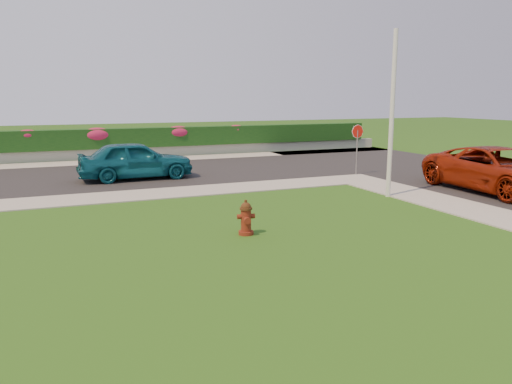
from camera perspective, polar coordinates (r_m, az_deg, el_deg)
name	(u,v)px	position (r m, az deg, el deg)	size (l,w,h in m)	color
ground	(315,265)	(10.55, 6.79, -8.34)	(120.00, 120.00, 0.00)	black
street_far	(48,179)	(22.90, -22.64, 1.35)	(26.00, 8.00, 0.04)	black
sidewalk_far	(17,204)	(18.00, -25.65, -1.25)	(24.00, 2.00, 0.04)	gray
curb_corner	(354,179)	(21.59, 11.19, 1.46)	(2.00, 2.00, 0.04)	gray
sidewalk_beyond	(127,161)	(28.13, -14.57, 3.45)	(34.00, 2.00, 0.04)	gray
retaining_wall	(122,153)	(29.58, -15.03, 4.32)	(34.00, 0.40, 0.60)	gray
hedge	(121,138)	(29.60, -15.14, 5.97)	(32.00, 0.90, 1.10)	black
fire_hydrant	(246,218)	(12.64, -1.15, -3.02)	(0.47, 0.44, 0.90)	#4D170C
suv_red	(499,170)	(20.10, 26.03, 2.29)	(2.70, 5.85, 1.63)	maroon
sedan_teal	(136,160)	(21.61, -13.59, 3.58)	(1.90, 4.71, 1.61)	#0C4B5D
utility_pole	(392,115)	(17.83, 15.27, 8.48)	(0.16, 0.16, 5.68)	silver
stop_sign	(357,138)	(22.60, 11.51, 6.04)	(0.62, 0.06, 2.27)	slate
flower_clump_c	(28,135)	(29.22, -24.64, 5.94)	(1.16, 0.75, 0.58)	#BE2060
flower_clump_d	(97,135)	(29.33, -17.70, 6.27)	(1.57, 1.01, 0.79)	#BE2060
flower_clump_e	(178,132)	(30.10, -8.88, 6.79)	(1.46, 0.94, 0.73)	#BE2060
flower_clump_f	(236,129)	(31.18, -2.29, 7.17)	(1.11, 0.71, 0.56)	#BE2060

